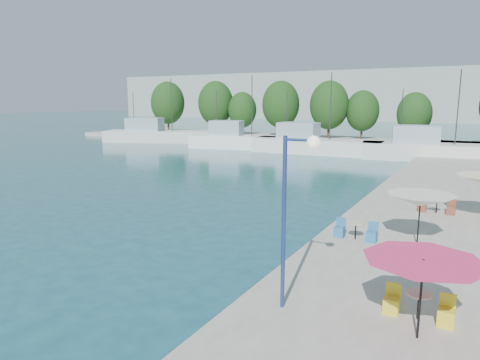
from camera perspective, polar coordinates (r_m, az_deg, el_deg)
The scene contains 19 objects.
quay_far at distance 67.04m, azimuth 12.06°, elevation 5.01°, with size 90.00×16.00×0.60m, color gray.
hill_west at distance 162.21m, azimuth 14.78°, elevation 10.76°, with size 180.00×40.00×16.00m, color gray.
trawler_01 at distance 69.44m, azimuth -10.79°, elevation 5.88°, with size 18.19×10.98×10.20m.
trawler_02 at distance 58.88m, azimuth -0.13°, elevation 5.25°, with size 14.74×7.05×10.20m.
trawler_03 at distance 54.27m, azimuth 9.73°, elevation 4.64°, with size 16.18×4.91×10.20m.
trawler_04 at distance 51.95m, azimuth 24.43°, elevation 3.59°, with size 16.57×7.08×10.20m.
tree_01 at distance 83.45m, azimuth -9.60°, elevation 10.10°, with size 6.38×6.38×9.44m.
tree_02 at distance 78.23m, azimuth -3.26°, elevation 10.18°, with size 6.32×6.32×9.36m.
tree_03 at distance 76.14m, azimuth 0.31°, elevation 9.33°, with size 5.00×5.00×7.40m.
tree_04 at distance 71.87m, azimuth 5.46°, elevation 10.00°, with size 6.16×6.16×9.12m.
tree_05 at distance 69.36m, azimuth 11.81°, elevation 9.74°, with size 6.07×6.07×8.98m.
tree_06 at distance 69.60m, azimuth 16.02°, elevation 8.84°, with size 5.05×5.05×7.48m.
tree_07 at distance 65.80m, azimuth 22.23°, elevation 8.19°, with size 4.78×4.78×7.08m.
umbrella_pink at distance 11.66m, azimuth 23.19°, elevation -10.89°, with size 2.98×2.98×2.10m.
umbrella_white at distance 19.07m, azimuth 22.92°, elevation -2.49°, with size 2.80×2.80×2.16m.
cafe_table_01 at distance 13.22m, azimuth 22.65°, elevation -15.62°, with size 1.82×0.70×0.76m.
cafe_table_02 at distance 19.31m, azimuth 15.13°, elevation -6.83°, with size 1.82×0.70×0.76m.
cafe_table_03 at distance 25.17m, azimuth 24.72°, elevation -3.39°, with size 1.82×0.70×0.76m.
street_lamp at distance 11.83m, azimuth 7.37°, elevation -1.50°, with size 1.04×0.36×5.03m.
Camera 1 is at (12.03, 3.33, 6.54)m, focal length 32.00 mm.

